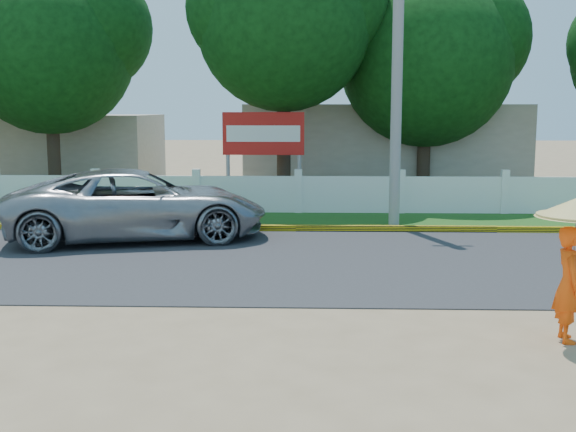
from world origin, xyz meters
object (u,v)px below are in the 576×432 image
at_px(monk_with_parasol, 573,248).
at_px(billboard, 263,139).
at_px(vehicle, 138,205).
at_px(utility_pole, 397,78).

bearing_deg(monk_with_parasol, billboard, 111.07).
xyz_separation_m(vehicle, billboard, (2.59, 5.48, 1.31)).
distance_m(utility_pole, billboard, 5.25).
distance_m(monk_with_parasol, billboard, 13.67).
bearing_deg(billboard, utility_pole, -42.95).
bearing_deg(vehicle, monk_with_parasol, -148.63).
bearing_deg(billboard, monk_with_parasol, -68.93).
height_order(vehicle, billboard, billboard).
bearing_deg(utility_pole, monk_with_parasol, -82.30).
distance_m(utility_pole, monk_with_parasol, 9.77).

